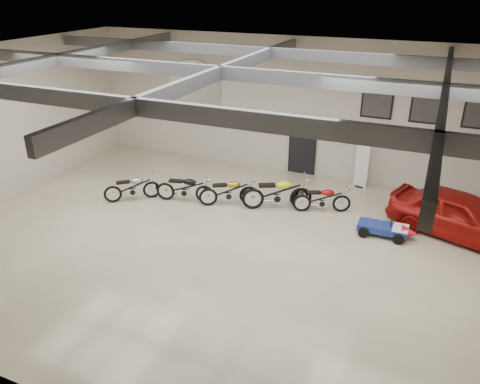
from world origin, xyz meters
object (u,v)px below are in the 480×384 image
at_px(motorcycle_gold, 228,191).
at_px(motorcycle_black, 185,188).
at_px(motorcycle_red, 322,198).
at_px(go_kart, 388,227).
at_px(motorcycle_silver, 132,187).
at_px(banner_stand, 362,164).
at_px(vintage_car, 460,215).
at_px(motorcycle_yellow, 277,192).

bearing_deg(motorcycle_gold, motorcycle_black, 163.13).
xyz_separation_m(motorcycle_red, go_kart, (2.15, -0.79, -0.15)).
height_order(motorcycle_silver, motorcycle_red, motorcycle_silver).
distance_m(banner_stand, vintage_car, 4.00).
xyz_separation_m(motorcycle_black, motorcycle_red, (4.37, 1.06, -0.03)).
height_order(motorcycle_red, vintage_car, vintage_car).
distance_m(motorcycle_silver, vintage_car, 10.15).
height_order(motorcycle_silver, go_kart, motorcycle_silver).
height_order(motorcycle_silver, motorcycle_yellow, motorcycle_yellow).
bearing_deg(banner_stand, motorcycle_black, -131.42).
relative_size(motorcycle_silver, go_kart, 1.06).
bearing_deg(go_kart, motorcycle_black, -177.71).
xyz_separation_m(banner_stand, motorcycle_silver, (-6.80, -4.11, -0.41)).
height_order(motorcycle_black, motorcycle_yellow, motorcycle_yellow).
height_order(banner_stand, motorcycle_yellow, banner_stand).
bearing_deg(vintage_car, motorcycle_silver, 118.61).
distance_m(motorcycle_gold, motorcycle_red, 3.02).
xyz_separation_m(motorcycle_yellow, motorcycle_red, (1.39, 0.35, -0.11)).
bearing_deg(motorcycle_black, motorcycle_silver, -173.48).
bearing_deg(motorcycle_gold, go_kart, -31.46).
relative_size(motorcycle_gold, motorcycle_red, 1.06).
bearing_deg(vintage_car, motorcycle_black, 116.43).
relative_size(motorcycle_yellow, vintage_car, 0.56).
distance_m(motorcycle_silver, motorcycle_red, 6.26).
height_order(motorcycle_yellow, vintage_car, vintage_car).
bearing_deg(motorcycle_gold, vintage_car, -24.33).
distance_m(banner_stand, motorcycle_red, 2.60).
bearing_deg(motorcycle_black, motorcycle_yellow, -0.18).
distance_m(banner_stand, motorcycle_yellow, 3.54).
relative_size(motorcycle_gold, motorcycle_yellow, 0.86).
xyz_separation_m(motorcycle_gold, motorcycle_yellow, (1.55, 0.36, 0.08)).
distance_m(go_kart, vintage_car, 2.04).
bearing_deg(motorcycle_silver, motorcycle_red, -24.53).
bearing_deg(vintage_car, go_kart, 133.47).
bearing_deg(motorcycle_gold, banner_stand, 9.83).
relative_size(motorcycle_silver, motorcycle_red, 1.02).
relative_size(motorcycle_yellow, motorcycle_red, 1.23).
distance_m(motorcycle_silver, motorcycle_yellow, 4.83).
bearing_deg(motorcycle_red, motorcycle_silver, 173.54).
bearing_deg(go_kart, banner_stand, 112.95).
relative_size(motorcycle_silver, motorcycle_yellow, 0.83).
bearing_deg(vintage_car, motorcycle_gold, 115.13).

